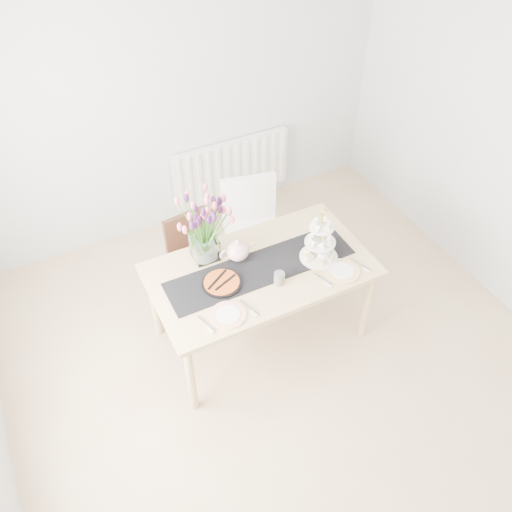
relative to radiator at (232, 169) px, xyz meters
name	(u,v)px	position (x,y,z in m)	size (l,w,h in m)	color
room_shell	(307,262)	(-0.50, -2.19, 0.85)	(4.50, 4.50, 4.50)	tan
radiator	(232,169)	(0.00, 0.00, 0.00)	(1.20, 0.08, 0.60)	white
dining_table	(261,276)	(-0.51, -1.63, 0.22)	(1.60, 0.90, 0.75)	tan
chair_brown	(194,252)	(-0.78, -0.94, 0.00)	(0.44, 0.44, 0.78)	#361C13
chair_white	(252,223)	(-0.24, -0.93, 0.10)	(0.56, 0.56, 0.94)	white
table_runner	(261,268)	(-0.51, -1.63, 0.30)	(1.40, 0.35, 0.01)	black
tulip_vase	(202,220)	(-0.82, -1.34, 0.66)	(0.65, 0.65, 0.55)	silver
cake_stand	(320,246)	(-0.09, -1.72, 0.42)	(0.28, 0.28, 0.41)	gold
teapot	(238,251)	(-0.62, -1.47, 0.38)	(0.26, 0.21, 0.17)	silver
cream_jug	(316,247)	(-0.07, -1.66, 0.35)	(0.09, 0.09, 0.09)	silver
tart_tin	(222,283)	(-0.83, -1.65, 0.32)	(0.28, 0.28, 0.03)	black
mug_grey	(279,278)	(-0.47, -1.81, 0.35)	(0.08, 0.08, 0.09)	slate
mug_white	(323,256)	(-0.08, -1.77, 0.35)	(0.08, 0.08, 0.10)	silver
mug_orange	(326,244)	(0.01, -1.67, 0.35)	(0.08, 0.08, 0.10)	red
plate_left	(228,315)	(-0.91, -1.92, 0.31)	(0.24, 0.24, 0.01)	white
plate_right	(342,271)	(-0.01, -1.92, 0.31)	(0.25, 0.25, 0.01)	silver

